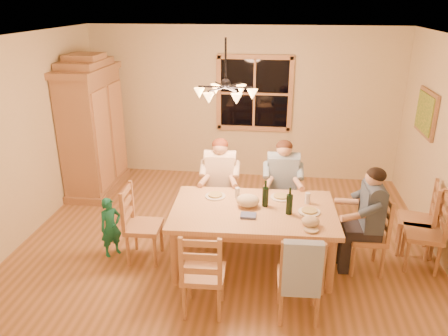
# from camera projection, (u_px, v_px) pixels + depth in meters

# --- Properties ---
(floor) EXTENTS (5.50, 5.50, 0.00)m
(floor) POSITION_uv_depth(u_px,v_px,m) (225.00, 242.00, 5.97)
(floor) COLOR olive
(floor) RESTS_ON ground
(ceiling) EXTENTS (5.50, 5.00, 0.02)m
(ceiling) POSITION_uv_depth(u_px,v_px,m) (226.00, 37.00, 4.99)
(ceiling) COLOR white
(ceiling) RESTS_ON wall_back
(wall_back) EXTENTS (5.50, 0.02, 2.70)m
(wall_back) POSITION_uv_depth(u_px,v_px,m) (243.00, 104.00, 7.79)
(wall_back) COLOR beige
(wall_back) RESTS_ON floor
(wall_left) EXTENTS (0.02, 5.00, 2.70)m
(wall_left) POSITION_uv_depth(u_px,v_px,m) (21.00, 140.00, 5.81)
(wall_left) COLOR beige
(wall_left) RESTS_ON floor
(window) EXTENTS (1.30, 0.06, 1.30)m
(window) POSITION_uv_depth(u_px,v_px,m) (254.00, 94.00, 7.66)
(window) COLOR black
(window) RESTS_ON wall_back
(painting) EXTENTS (0.06, 0.78, 0.64)m
(painting) POSITION_uv_depth(u_px,v_px,m) (426.00, 113.00, 6.17)
(painting) COLOR olive
(painting) RESTS_ON wall_right
(chandelier) EXTENTS (0.77, 0.68, 0.71)m
(chandelier) POSITION_uv_depth(u_px,v_px,m) (226.00, 91.00, 5.21)
(chandelier) COLOR black
(chandelier) RESTS_ON ceiling
(armoire) EXTENTS (0.66, 1.40, 2.30)m
(armoire) POSITION_uv_depth(u_px,v_px,m) (93.00, 130.00, 7.28)
(armoire) COLOR olive
(armoire) RESTS_ON floor
(dining_table) EXTENTS (2.01, 1.28, 0.76)m
(dining_table) POSITION_uv_depth(u_px,v_px,m) (253.00, 216.00, 5.27)
(dining_table) COLOR tan
(dining_table) RESTS_ON floor
(chair_far_left) EXTENTS (0.46, 0.44, 0.99)m
(chair_far_left) POSITION_uv_depth(u_px,v_px,m) (220.00, 207.00, 6.30)
(chair_far_left) COLOR #B2784E
(chair_far_left) RESTS_ON floor
(chair_far_right) EXTENTS (0.46, 0.44, 0.99)m
(chair_far_right) POSITION_uv_depth(u_px,v_px,m) (281.00, 209.00, 6.23)
(chair_far_right) COLOR #B2784E
(chair_far_right) RESTS_ON floor
(chair_near_left) EXTENTS (0.46, 0.44, 0.99)m
(chair_near_left) POSITION_uv_depth(u_px,v_px,m) (204.00, 286.00, 4.58)
(chair_near_left) COLOR #B2784E
(chair_near_left) RESTS_ON floor
(chair_near_right) EXTENTS (0.46, 0.44, 0.99)m
(chair_near_right) POSITION_uv_depth(u_px,v_px,m) (298.00, 291.00, 4.50)
(chair_near_right) COLOR #B2784E
(chair_near_right) RESTS_ON floor
(chair_end_left) EXTENTS (0.44, 0.46, 0.99)m
(chair_end_left) POSITION_uv_depth(u_px,v_px,m) (145.00, 237.00, 5.51)
(chair_end_left) COLOR #B2784E
(chair_end_left) RESTS_ON floor
(chair_end_right) EXTENTS (0.44, 0.46, 0.99)m
(chair_end_right) POSITION_uv_depth(u_px,v_px,m) (365.00, 247.00, 5.29)
(chair_end_right) COLOR #B2784E
(chair_end_right) RESTS_ON floor
(adult_woman) EXTENTS (0.41, 0.44, 0.87)m
(adult_woman) POSITION_uv_depth(u_px,v_px,m) (220.00, 173.00, 6.10)
(adult_woman) COLOR beige
(adult_woman) RESTS_ON floor
(adult_plaid_man) EXTENTS (0.41, 0.44, 0.87)m
(adult_plaid_man) POSITION_uv_depth(u_px,v_px,m) (283.00, 175.00, 6.03)
(adult_plaid_man) COLOR #2F5D83
(adult_plaid_man) RESTS_ON floor
(adult_slate_man) EXTENTS (0.44, 0.41, 0.87)m
(adult_slate_man) POSITION_uv_depth(u_px,v_px,m) (371.00, 207.00, 5.09)
(adult_slate_man) COLOR #3F4E64
(adult_slate_man) RESTS_ON floor
(towel) EXTENTS (0.38, 0.12, 0.58)m
(towel) POSITION_uv_depth(u_px,v_px,m) (302.00, 269.00, 4.18)
(towel) COLOR #92A8C5
(towel) RESTS_ON chair_near_right
(wine_bottle_a) EXTENTS (0.08, 0.08, 0.33)m
(wine_bottle_a) POSITION_uv_depth(u_px,v_px,m) (265.00, 193.00, 5.25)
(wine_bottle_a) COLOR black
(wine_bottle_a) RESTS_ON dining_table
(wine_bottle_b) EXTENTS (0.08, 0.08, 0.33)m
(wine_bottle_b) POSITION_uv_depth(u_px,v_px,m) (290.00, 201.00, 5.06)
(wine_bottle_b) COLOR black
(wine_bottle_b) RESTS_ON dining_table
(plate_woman) EXTENTS (0.26, 0.26, 0.02)m
(plate_woman) POSITION_uv_depth(u_px,v_px,m) (215.00, 196.00, 5.54)
(plate_woman) COLOR white
(plate_woman) RESTS_ON dining_table
(plate_plaid) EXTENTS (0.26, 0.26, 0.02)m
(plate_plaid) POSITION_uv_depth(u_px,v_px,m) (281.00, 197.00, 5.51)
(plate_plaid) COLOR white
(plate_plaid) RESTS_ON dining_table
(plate_slate) EXTENTS (0.26, 0.26, 0.02)m
(plate_slate) POSITION_uv_depth(u_px,v_px,m) (309.00, 212.00, 5.14)
(plate_slate) COLOR white
(plate_slate) RESTS_ON dining_table
(wine_glass_a) EXTENTS (0.06, 0.06, 0.14)m
(wine_glass_a) POSITION_uv_depth(u_px,v_px,m) (238.00, 193.00, 5.49)
(wine_glass_a) COLOR silver
(wine_glass_a) RESTS_ON dining_table
(wine_glass_b) EXTENTS (0.06, 0.06, 0.14)m
(wine_glass_b) POSITION_uv_depth(u_px,v_px,m) (308.00, 198.00, 5.35)
(wine_glass_b) COLOR silver
(wine_glass_b) RESTS_ON dining_table
(cap) EXTENTS (0.20, 0.20, 0.11)m
(cap) POSITION_uv_depth(u_px,v_px,m) (310.00, 221.00, 4.83)
(cap) COLOR tan
(cap) RESTS_ON dining_table
(napkin) EXTENTS (0.19, 0.15, 0.03)m
(napkin) POSITION_uv_depth(u_px,v_px,m) (248.00, 216.00, 5.04)
(napkin) COLOR #515F96
(napkin) RESTS_ON dining_table
(cloth_bundle) EXTENTS (0.28, 0.22, 0.15)m
(cloth_bundle) POSITION_uv_depth(u_px,v_px,m) (248.00, 201.00, 5.27)
(cloth_bundle) COLOR beige
(cloth_bundle) RESTS_ON dining_table
(child) EXTENTS (0.34, 0.34, 0.79)m
(child) POSITION_uv_depth(u_px,v_px,m) (111.00, 227.00, 5.56)
(child) COLOR #1A785C
(child) RESTS_ON floor
(chair_spare_front) EXTENTS (0.50, 0.52, 0.99)m
(chair_spare_front) POSITION_uv_depth(u_px,v_px,m) (413.00, 231.00, 5.66)
(chair_spare_front) COLOR #B2784E
(chair_spare_front) RESTS_ON floor
(chair_spare_back) EXTENTS (0.47, 0.49, 0.99)m
(chair_spare_back) POSITION_uv_depth(u_px,v_px,m) (421.00, 245.00, 5.34)
(chair_spare_back) COLOR #B2784E
(chair_spare_back) RESTS_ON floor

